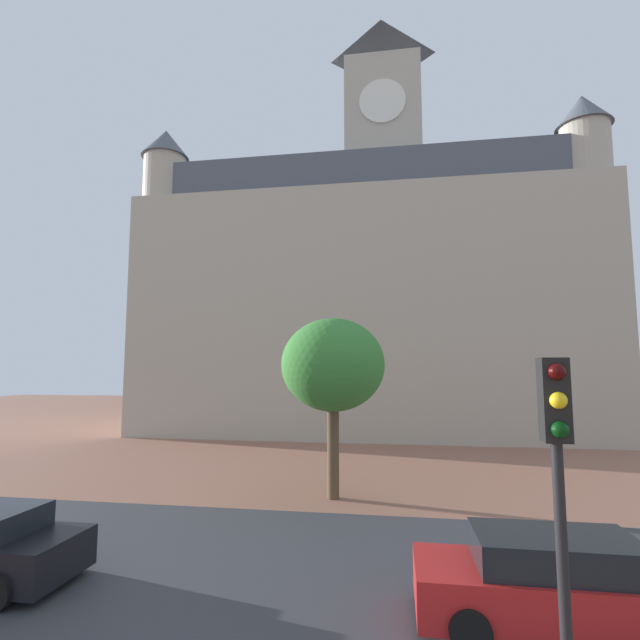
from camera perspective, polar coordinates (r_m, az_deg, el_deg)
ground_plane at (r=11.60m, az=0.23°, el=-27.43°), size 120.00×120.00×0.00m
street_asphalt_strip at (r=11.33m, az=-0.03°, el=-27.95°), size 120.00×7.87×0.00m
landmark_building at (r=35.14m, az=5.91°, el=2.73°), size 30.07×14.82×31.39m
car_red at (r=9.67m, az=26.72°, el=-26.70°), size 4.57×1.94×1.51m
traffic_light_pole at (r=5.81m, az=26.96°, el=-17.04°), size 0.28×0.34×4.37m
tree_curb_far at (r=16.03m, az=1.57°, el=-5.54°), size 3.50×3.50×5.97m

